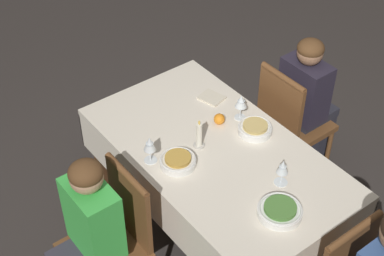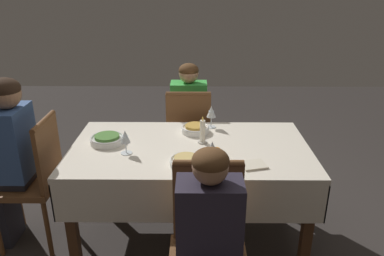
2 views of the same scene
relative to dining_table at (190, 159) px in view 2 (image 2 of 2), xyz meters
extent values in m
plane|color=#332D2B|center=(0.00, 0.00, -0.63)|extent=(8.00, 8.00, 0.00)
cube|color=silver|center=(0.00, 0.00, 0.07)|extent=(1.55, 0.86, 0.04)
cube|color=silver|center=(0.00, 0.43, -0.07)|extent=(1.55, 0.01, 0.24)
cube|color=silver|center=(0.00, -0.43, -0.07)|extent=(1.55, 0.01, 0.24)
cube|color=silver|center=(0.77, 0.00, -0.07)|extent=(0.01, 0.86, 0.24)
cube|color=silver|center=(-0.77, 0.00, -0.07)|extent=(0.01, 0.86, 0.24)
cube|color=#4C2D19|center=(0.70, 0.36, -0.29)|extent=(0.06, 0.06, 0.69)
cube|color=#4C2D19|center=(-0.70, 0.36, -0.29)|extent=(0.06, 0.06, 0.69)
cube|color=#4C2D19|center=(0.70, -0.36, -0.29)|extent=(0.06, 0.06, 0.69)
cube|color=#4C2D19|center=(-0.70, -0.36, -0.29)|extent=(0.06, 0.06, 0.69)
cube|color=brown|center=(1.10, 0.02, -0.19)|extent=(0.39, 0.39, 0.04)
cube|color=brown|center=(0.92, 0.02, 0.05)|extent=(0.03, 0.36, 0.44)
cylinder|color=brown|center=(0.92, 0.02, 0.27)|extent=(0.04, 0.35, 0.04)
cylinder|color=brown|center=(1.27, -0.14, -0.42)|extent=(0.03, 0.03, 0.42)
cylinder|color=brown|center=(0.93, -0.14, -0.42)|extent=(0.03, 0.03, 0.42)
cylinder|color=brown|center=(0.93, 0.19, -0.42)|extent=(0.03, 0.03, 0.42)
cube|color=brown|center=(0.02, -0.76, -0.19)|extent=(0.39, 0.39, 0.04)
cube|color=brown|center=(0.02, -0.58, 0.05)|extent=(0.36, 0.03, 0.44)
cylinder|color=brown|center=(0.02, -0.58, 0.27)|extent=(0.35, 0.04, 0.04)
cylinder|color=brown|center=(-0.15, -0.93, -0.42)|extent=(0.03, 0.03, 0.42)
cylinder|color=brown|center=(0.19, -0.93, -0.42)|extent=(0.03, 0.03, 0.42)
cylinder|color=brown|center=(-0.15, -0.59, -0.42)|extent=(0.03, 0.03, 0.42)
cylinder|color=brown|center=(0.19, -0.59, -0.42)|extent=(0.03, 0.03, 0.42)
cube|color=brown|center=(-0.10, 0.58, 0.05)|extent=(0.36, 0.03, 0.44)
cylinder|color=brown|center=(-0.10, 0.58, 0.27)|extent=(0.35, 0.04, 0.04)
cube|color=#282833|center=(1.30, 0.02, -0.40)|extent=(0.14, 0.22, 0.46)
cube|color=#282833|center=(1.21, 0.02, -0.14)|extent=(0.31, 0.24, 0.06)
cube|color=#38568E|center=(1.13, 0.02, 0.13)|extent=(0.18, 0.30, 0.47)
sphere|color=#9E7051|center=(1.13, 0.02, 0.45)|extent=(0.19, 0.19, 0.19)
ellipsoid|color=black|center=(1.13, 0.02, 0.48)|extent=(0.19, 0.19, 0.13)
cube|color=#383342|center=(0.02, -0.96, -0.40)|extent=(0.22, 0.14, 0.46)
cube|color=#383342|center=(0.02, -0.87, -0.14)|extent=(0.24, 0.31, 0.06)
cube|color=green|center=(0.02, -0.79, 0.10)|extent=(0.30, 0.18, 0.41)
sphere|color=tan|center=(0.02, -0.79, 0.38)|extent=(0.16, 0.16, 0.16)
ellipsoid|color=brown|center=(0.02, -0.79, 0.41)|extent=(0.16, 0.16, 0.11)
cube|color=#282333|center=(-0.10, 0.79, 0.09)|extent=(0.30, 0.18, 0.39)
sphere|color=#9E7051|center=(-0.10, 0.79, 0.36)|extent=(0.16, 0.16, 0.16)
ellipsoid|color=brown|center=(-0.10, 0.79, 0.39)|extent=(0.16, 0.16, 0.11)
cylinder|color=white|center=(0.55, -0.05, 0.11)|extent=(0.22, 0.22, 0.04)
torus|color=white|center=(0.55, -0.05, 0.13)|extent=(0.22, 0.22, 0.01)
cylinder|color=#4C7F38|center=(0.55, -0.05, 0.14)|extent=(0.16, 0.16, 0.02)
cylinder|color=white|center=(0.40, 0.11, 0.09)|extent=(0.07, 0.07, 0.00)
cylinder|color=white|center=(0.40, 0.11, 0.13)|extent=(0.01, 0.01, 0.07)
cone|color=white|center=(0.40, 0.11, 0.21)|extent=(0.06, 0.06, 0.08)
cylinder|color=white|center=(0.40, 0.11, 0.19)|extent=(0.04, 0.04, 0.04)
cylinder|color=white|center=(-0.03, -0.24, 0.11)|extent=(0.20, 0.20, 0.04)
torus|color=white|center=(-0.03, -0.24, 0.13)|extent=(0.19, 0.19, 0.01)
cylinder|color=gold|center=(-0.03, -0.24, 0.14)|extent=(0.14, 0.14, 0.02)
cylinder|color=white|center=(-0.15, -0.33, 0.09)|extent=(0.07, 0.07, 0.00)
cylinder|color=white|center=(-0.15, -0.33, 0.13)|extent=(0.01, 0.01, 0.08)
cone|color=white|center=(-0.15, -0.33, 0.21)|extent=(0.07, 0.07, 0.08)
cylinder|color=white|center=(-0.15, -0.33, 0.20)|extent=(0.04, 0.04, 0.04)
cylinder|color=white|center=(0.02, 0.27, 0.11)|extent=(0.20, 0.20, 0.04)
torus|color=white|center=(0.02, 0.27, 0.13)|extent=(0.19, 0.19, 0.01)
cylinder|color=tan|center=(0.02, 0.27, 0.14)|extent=(0.14, 0.14, 0.02)
cylinder|color=white|center=(-0.13, 0.29, 0.09)|extent=(0.07, 0.07, 0.00)
cylinder|color=white|center=(-0.13, 0.29, 0.14)|extent=(0.01, 0.01, 0.08)
cone|color=white|center=(-0.13, 0.29, 0.21)|extent=(0.07, 0.07, 0.08)
cylinder|color=white|center=(-0.13, 0.29, 0.20)|extent=(0.04, 0.04, 0.03)
cylinder|color=beige|center=(-0.08, -0.06, 0.10)|extent=(0.06, 0.06, 0.01)
cylinder|color=white|center=(-0.08, -0.06, 0.17)|extent=(0.03, 0.03, 0.15)
ellipsoid|color=#F9C64C|center=(-0.08, -0.06, 0.26)|extent=(0.01, 0.01, 0.03)
sphere|color=orange|center=(-0.16, 0.15, 0.12)|extent=(0.07, 0.07, 0.07)
cube|color=beige|center=(-0.37, 0.27, 0.10)|extent=(0.17, 0.15, 0.01)
camera|label=1|loc=(1.80, -1.55, 2.28)|focal=55.00mm
camera|label=2|loc=(-0.03, 2.21, 1.11)|focal=35.00mm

